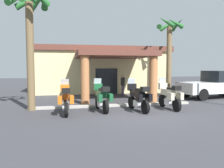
{
  "coord_description": "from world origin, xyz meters",
  "views": [
    {
      "loc": [
        -3.73,
        -10.03,
        2.19
      ],
      "look_at": [
        -0.69,
        3.32,
        1.2
      ],
      "focal_mm": 36.91,
      "sensor_mm": 36.0,
      "label": 1
    }
  ],
  "objects_px": {
    "motel_building": "(101,69)",
    "motorcycle_green": "(102,97)",
    "pedestrian": "(123,84)",
    "pickup_truck_white": "(215,85)",
    "motorcycle_cream": "(169,96)",
    "palm_tree_near_portico": "(169,42)",
    "motorcycle_orange": "(65,99)",
    "palm_tree_roadside": "(30,19)",
    "motorcycle_black": "(138,97)"
  },
  "relations": [
    {
      "from": "motorcycle_black",
      "to": "pedestrian",
      "type": "bearing_deg",
      "value": -14.62
    },
    {
      "from": "motorcycle_cream",
      "to": "pickup_truck_white",
      "type": "height_order",
      "value": "pickup_truck_white"
    },
    {
      "from": "motorcycle_cream",
      "to": "palm_tree_near_portico",
      "type": "height_order",
      "value": "palm_tree_near_portico"
    },
    {
      "from": "motorcycle_black",
      "to": "palm_tree_near_portico",
      "type": "bearing_deg",
      "value": -45.29
    },
    {
      "from": "motorcycle_orange",
      "to": "pickup_truck_white",
      "type": "distance_m",
      "value": 11.2
    },
    {
      "from": "pickup_truck_white",
      "to": "motel_building",
      "type": "bearing_deg",
      "value": 127.3
    },
    {
      "from": "motorcycle_cream",
      "to": "pickup_truck_white",
      "type": "bearing_deg",
      "value": -58.53
    },
    {
      "from": "motorcycle_cream",
      "to": "palm_tree_near_portico",
      "type": "xyz_separation_m",
      "value": [
        2.63,
        5.37,
        3.42
      ]
    },
    {
      "from": "pedestrian",
      "to": "motorcycle_orange",
      "type": "bearing_deg",
      "value": -98.66
    },
    {
      "from": "motorcycle_green",
      "to": "pickup_truck_white",
      "type": "relative_size",
      "value": 0.41
    },
    {
      "from": "motorcycle_orange",
      "to": "pedestrian",
      "type": "xyz_separation_m",
      "value": [
        4.37,
        5.65,
        0.28
      ]
    },
    {
      "from": "motorcycle_orange",
      "to": "palm_tree_near_portico",
      "type": "height_order",
      "value": "palm_tree_near_portico"
    },
    {
      "from": "motorcycle_orange",
      "to": "palm_tree_near_portico",
      "type": "distance_m",
      "value": 10.27
    },
    {
      "from": "motorcycle_orange",
      "to": "pedestrian",
      "type": "relative_size",
      "value": 1.31
    },
    {
      "from": "motorcycle_green",
      "to": "motorcycle_cream",
      "type": "bearing_deg",
      "value": -98.32
    },
    {
      "from": "motorcycle_black",
      "to": "palm_tree_near_portico",
      "type": "xyz_separation_m",
      "value": [
        4.42,
        5.55,
        3.42
      ]
    },
    {
      "from": "motorcycle_orange",
      "to": "palm_tree_roadside",
      "type": "bearing_deg",
      "value": 51.62
    },
    {
      "from": "motorcycle_black",
      "to": "pickup_truck_white",
      "type": "height_order",
      "value": "pickup_truck_white"
    },
    {
      "from": "pickup_truck_white",
      "to": "palm_tree_roadside",
      "type": "xyz_separation_m",
      "value": [
        -12.29,
        -2.21,
        3.63
      ]
    },
    {
      "from": "motorcycle_green",
      "to": "motorcycle_black",
      "type": "height_order",
      "value": "same"
    },
    {
      "from": "motel_building",
      "to": "pickup_truck_white",
      "type": "bearing_deg",
      "value": -43.56
    },
    {
      "from": "pedestrian",
      "to": "palm_tree_near_portico",
      "type": "height_order",
      "value": "palm_tree_near_portico"
    },
    {
      "from": "pedestrian",
      "to": "pickup_truck_white",
      "type": "bearing_deg",
      "value": 10.24
    },
    {
      "from": "palm_tree_near_portico",
      "to": "motorcycle_green",
      "type": "bearing_deg",
      "value": -140.4
    },
    {
      "from": "pickup_truck_white",
      "to": "palm_tree_roadside",
      "type": "relative_size",
      "value": 0.86
    },
    {
      "from": "motorcycle_cream",
      "to": "pedestrian",
      "type": "relative_size",
      "value": 1.31
    },
    {
      "from": "motorcycle_cream",
      "to": "palm_tree_near_portico",
      "type": "distance_m",
      "value": 6.89
    },
    {
      "from": "motorcycle_orange",
      "to": "pedestrian",
      "type": "height_order",
      "value": "pedestrian"
    },
    {
      "from": "motorcycle_orange",
      "to": "palm_tree_near_portico",
      "type": "relative_size",
      "value": 0.36
    },
    {
      "from": "motorcycle_black",
      "to": "motorcycle_cream",
      "type": "relative_size",
      "value": 1.0
    },
    {
      "from": "motel_building",
      "to": "motorcycle_green",
      "type": "distance_m",
      "value": 10.49
    },
    {
      "from": "motorcycle_green",
      "to": "pedestrian",
      "type": "height_order",
      "value": "pedestrian"
    },
    {
      "from": "motel_building",
      "to": "motorcycle_green",
      "type": "xyz_separation_m",
      "value": [
        -1.77,
        -10.26,
        -1.34
      ]
    },
    {
      "from": "pedestrian",
      "to": "motorcycle_green",
      "type": "bearing_deg",
      "value": -86.79
    },
    {
      "from": "motorcycle_orange",
      "to": "palm_tree_roadside",
      "type": "relative_size",
      "value": 0.35
    },
    {
      "from": "pedestrian",
      "to": "palm_tree_near_portico",
      "type": "xyz_separation_m",
      "value": [
        3.63,
        -0.19,
        3.14
      ]
    },
    {
      "from": "motel_building",
      "to": "palm_tree_roadside",
      "type": "distance_m",
      "value": 10.94
    },
    {
      "from": "motorcycle_orange",
      "to": "pickup_truck_white",
      "type": "height_order",
      "value": "pickup_truck_white"
    },
    {
      "from": "motorcycle_green",
      "to": "palm_tree_roadside",
      "type": "distance_m",
      "value": 5.28
    },
    {
      "from": "motorcycle_black",
      "to": "pedestrian",
      "type": "height_order",
      "value": "pedestrian"
    },
    {
      "from": "pedestrian",
      "to": "motorcycle_black",
      "type": "bearing_deg",
      "value": -68.76
    },
    {
      "from": "motorcycle_green",
      "to": "motorcycle_black",
      "type": "bearing_deg",
      "value": -107.71
    },
    {
      "from": "motorcycle_cream",
      "to": "palm_tree_near_portico",
      "type": "relative_size",
      "value": 0.36
    },
    {
      "from": "motorcycle_green",
      "to": "motorcycle_cream",
      "type": "height_order",
      "value": "same"
    },
    {
      "from": "pedestrian",
      "to": "palm_tree_near_portico",
      "type": "bearing_deg",
      "value": 26.09
    },
    {
      "from": "motorcycle_cream",
      "to": "motorcycle_orange",
      "type": "bearing_deg",
      "value": 89.3
    },
    {
      "from": "palm_tree_roadside",
      "to": "pickup_truck_white",
      "type": "bearing_deg",
      "value": 10.17
    },
    {
      "from": "motorcycle_black",
      "to": "motorcycle_cream",
      "type": "bearing_deg",
      "value": -91.06
    },
    {
      "from": "motorcycle_green",
      "to": "motorcycle_cream",
      "type": "relative_size",
      "value": 1.0
    },
    {
      "from": "motorcycle_black",
      "to": "palm_tree_roadside",
      "type": "xyz_separation_m",
      "value": [
        -5.24,
        1.4,
        3.87
      ]
    }
  ]
}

